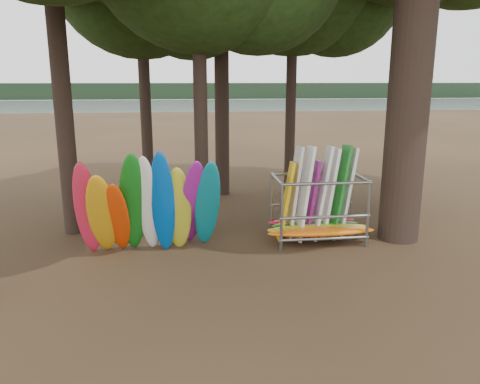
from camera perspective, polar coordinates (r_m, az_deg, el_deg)
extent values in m
plane|color=#47331E|center=(13.30, 1.29, -7.37)|extent=(120.00, 120.00, 0.00)
plane|color=gray|center=(72.47, -5.59, 9.69)|extent=(160.00, 160.00, 0.00)
cube|color=black|center=(122.34, -6.24, 12.14)|extent=(160.00, 4.00, 4.00)
cylinder|color=black|center=(15.32, -21.57, 18.99)|extent=(0.55, 0.55, 12.88)
cylinder|color=black|center=(18.44, -11.65, 14.53)|extent=(0.43, 0.43, 10.30)
cylinder|color=black|center=(19.55, -2.29, 18.01)|extent=(0.59, 0.59, 12.56)
cylinder|color=black|center=(19.67, 6.32, 15.12)|extent=(0.42, 0.42, 10.64)
cylinder|color=black|center=(14.75, -4.93, 15.10)|extent=(0.43, 0.43, 10.32)
cylinder|color=black|center=(18.03, 19.80, 19.29)|extent=(0.50, 0.50, 13.58)
ellipsoid|color=red|center=(13.20, -18.14, -1.99)|extent=(0.67, 1.15, 2.82)
ellipsoid|color=orange|center=(13.03, -16.47, -2.69)|extent=(0.85, 1.69, 2.61)
ellipsoid|color=red|center=(13.05, -14.64, -3.11)|extent=(0.61, 1.56, 2.34)
ellipsoid|color=#126A18|center=(12.96, -12.94, -1.39)|extent=(0.92, 1.67, 3.09)
ellipsoid|color=white|center=(12.96, -11.14, -1.52)|extent=(0.70, 1.39, 2.96)
ellipsoid|color=#044EB3|center=(12.81, -9.39, -1.35)|extent=(0.70, 1.16, 3.06)
ellipsoid|color=gold|center=(13.05, -7.54, -2.10)|extent=(0.75, 1.06, 2.60)
ellipsoid|color=#A11D9F|center=(13.08, -5.79, -1.48)|extent=(0.90, 2.04, 2.88)
ellipsoid|color=#097687|center=(12.99, -3.99, -1.61)|extent=(0.87, 1.76, 2.83)
ellipsoid|color=orange|center=(13.89, 9.93, -4.81)|extent=(3.21, 0.55, 0.24)
ellipsoid|color=gold|center=(14.18, 9.56, -4.41)|extent=(3.13, 0.55, 0.24)
ellipsoid|color=#1E781A|center=(14.51, 9.17, -3.99)|extent=(2.73, 0.55, 0.24)
ellipsoid|color=red|center=(14.82, 8.80, -3.59)|extent=(2.78, 0.55, 0.24)
cube|color=#EEB70C|center=(14.03, 5.61, -1.19)|extent=(0.54, 0.74, 2.40)
cube|color=silver|center=(14.19, 6.55, -0.14)|extent=(0.51, 0.83, 2.84)
cube|color=white|center=(14.03, 7.85, -0.24)|extent=(0.56, 0.84, 2.88)
cube|color=#871676|center=(14.32, 8.69, -0.97)|extent=(0.50, 0.75, 2.41)
cube|color=white|center=(14.22, 9.91, -0.15)|extent=(0.58, 0.79, 2.87)
cube|color=white|center=(14.40, 10.82, -0.20)|extent=(0.53, 0.79, 2.78)
cube|color=#1B7C25|center=(14.39, 11.96, -0.04)|extent=(0.61, 0.83, 2.89)
cube|color=white|center=(14.61, 12.80, -0.09)|extent=(0.55, 0.80, 2.79)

